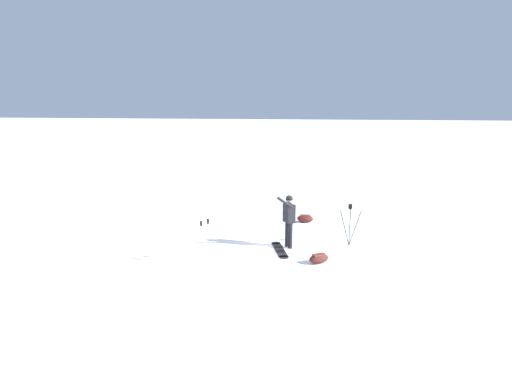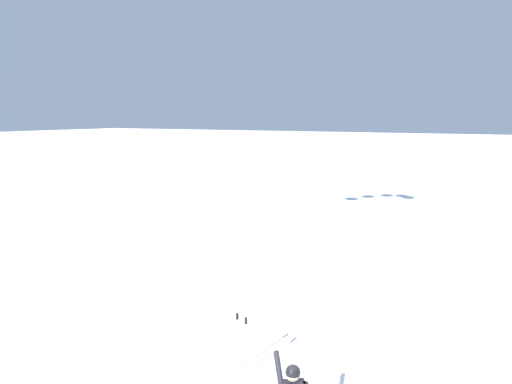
{
  "view_description": "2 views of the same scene",
  "coord_description": "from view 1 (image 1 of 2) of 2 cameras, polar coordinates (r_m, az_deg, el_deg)",
  "views": [
    {
      "loc": [
        2.59,
        -13.88,
        4.49
      ],
      "look_at": [
        -0.28,
        -0.79,
        1.94
      ],
      "focal_mm": 31.41,
      "sensor_mm": 36.0,
      "label": 1
    },
    {
      "loc": [
        7.29,
        2.94,
        5.57
      ],
      "look_at": [
        -2.09,
        -2.16,
        3.92
      ],
      "focal_mm": 35.07,
      "sensor_mm": 36.0,
      "label": 2
    }
  ],
  "objects": [
    {
      "name": "ground_plane",
      "position": [
        14.81,
        1.71,
        -6.86
      ],
      "size": [
        300.0,
        300.0,
        0.0
      ],
      "primitive_type": "plane",
      "color": "white"
    },
    {
      "name": "snowboarder",
      "position": [
        14.4,
        4.19,
        -3.02
      ],
      "size": [
        0.56,
        0.73,
        1.75
      ],
      "color": "black",
      "rests_on": "ground_plane"
    },
    {
      "name": "snowboard",
      "position": [
        14.39,
        3.04,
        -7.31
      ],
      "size": [
        0.78,
        1.67,
        0.1
      ],
      "color": "black",
      "rests_on": "ground_plane"
    },
    {
      "name": "gear_bag_large",
      "position": [
        13.28,
        8.01,
        -8.36
      ],
      "size": [
        0.69,
        0.63,
        0.29
      ],
      "color": "#4C1E19",
      "rests_on": "ground_plane"
    },
    {
      "name": "gear_bag_small",
      "position": [
        17.78,
        6.27,
        -3.36
      ],
      "size": [
        0.64,
        0.38,
        0.3
      ],
      "color": "#4C1E19",
      "rests_on": "ground_plane"
    },
    {
      "name": "ski_poles",
      "position": [
        12.91,
        -6.51,
        -5.57
      ],
      "size": [
        0.23,
        0.37,
        1.33
      ],
      "color": "gray",
      "rests_on": "ground_plane"
    },
    {
      "name": "camera_tripod",
      "position": [
        14.9,
        11.89,
        -3.03
      ],
      "size": [
        0.69,
        0.62,
        1.39
      ],
      "color": "#262628",
      "rests_on": "ground_plane"
    }
  ]
}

